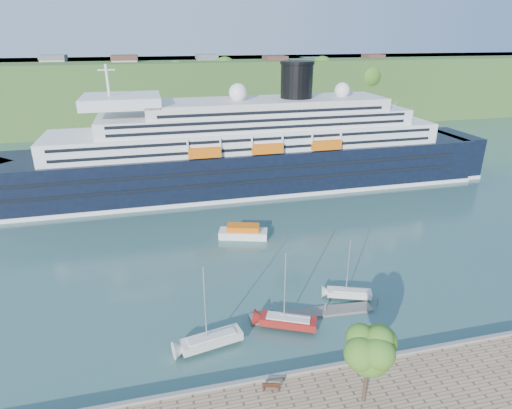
% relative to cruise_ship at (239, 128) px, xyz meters
% --- Properties ---
extents(ground, '(400.00, 400.00, 0.00)m').
position_rel_cruise_ship_xyz_m(ground, '(-6.13, -59.37, -14.01)').
color(ground, '#2F5450').
rests_on(ground, ground).
extents(far_hillside, '(400.00, 50.00, 24.00)m').
position_rel_cruise_ship_xyz_m(far_hillside, '(-6.13, 85.63, -2.01)').
color(far_hillside, '#356227').
rests_on(far_hillside, ground).
extents(quay_coping, '(220.00, 0.50, 0.30)m').
position_rel_cruise_ship_xyz_m(quay_coping, '(-6.13, -59.57, -12.86)').
color(quay_coping, slate).
rests_on(quay_coping, promenade).
extents(cruise_ship, '(124.93, 19.09, 28.02)m').
position_rel_cruise_ship_xyz_m(cruise_ship, '(0.00, 0.00, 0.00)').
color(cruise_ship, black).
rests_on(cruise_ship, ground).
extents(park_bench, '(1.92, 1.18, 1.15)m').
position_rel_cruise_ship_xyz_m(park_bench, '(-9.28, -61.02, -12.44)').
color(park_bench, '#452213').
rests_on(park_bench, promenade).
extents(promenade_tree, '(5.49, 5.49, 9.10)m').
position_rel_cruise_ship_xyz_m(promenade_tree, '(-1.04, -64.35, -8.46)').
color(promenade_tree, '#325F19').
rests_on(promenade_tree, promenade).
extents(floating_pontoon, '(16.12, 3.01, 0.36)m').
position_rel_cruise_ship_xyz_m(floating_pontoon, '(-0.58, -49.22, -13.83)').
color(floating_pontoon, '#67635C').
rests_on(floating_pontoon, ground).
extents(sailboat_white_near, '(8.13, 3.71, 10.14)m').
position_rel_cruise_ship_xyz_m(sailboat_white_near, '(-13.93, -52.37, -8.94)').
color(sailboat_white_near, silver).
rests_on(sailboat_white_near, ground).
extents(sailboat_red, '(7.76, 5.12, 9.79)m').
position_rel_cruise_ship_xyz_m(sailboat_red, '(-4.39, -51.18, -9.12)').
color(sailboat_red, maroon).
rests_on(sailboat_red, ground).
extents(sailboat_white_far, '(6.74, 3.94, 8.41)m').
position_rel_cruise_ship_xyz_m(sailboat_white_far, '(5.55, -47.10, -9.81)').
color(sailboat_white_far, silver).
rests_on(sailboat_white_far, ground).
extents(tender_launch, '(9.00, 5.26, 2.35)m').
position_rel_cruise_ship_xyz_m(tender_launch, '(-4.52, -25.44, -12.84)').
color(tender_launch, '#DF600D').
rests_on(tender_launch, ground).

